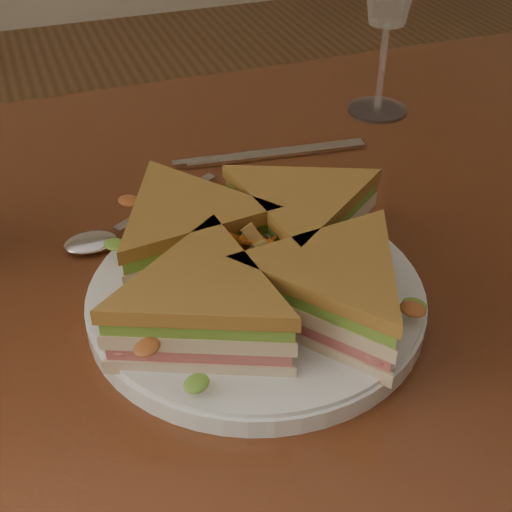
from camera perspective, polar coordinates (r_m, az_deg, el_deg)
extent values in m
cube|color=#3D1B0E|center=(0.65, -0.25, -0.92)|extent=(1.20, 0.80, 0.04)
cylinder|color=#381C10|center=(1.34, 16.77, -0.47)|extent=(0.06, 0.06, 0.71)
cylinder|color=silver|center=(0.57, 0.00, -3.38)|extent=(0.27, 0.27, 0.02)
cube|color=silver|center=(0.71, -7.12, 4.26)|extent=(0.12, 0.07, 0.00)
ellipsoid|color=silver|center=(0.65, -13.09, 1.01)|extent=(0.05, 0.03, 0.01)
cube|color=silver|center=(0.79, 1.67, 8.17)|extent=(0.20, 0.04, 0.00)
cube|color=silver|center=(0.77, -4.86, 7.41)|extent=(0.05, 0.02, 0.00)
cylinder|color=white|center=(0.90, 9.68, 11.47)|extent=(0.07, 0.07, 0.00)
cylinder|color=white|center=(0.88, 10.04, 14.64)|extent=(0.01, 0.01, 0.10)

